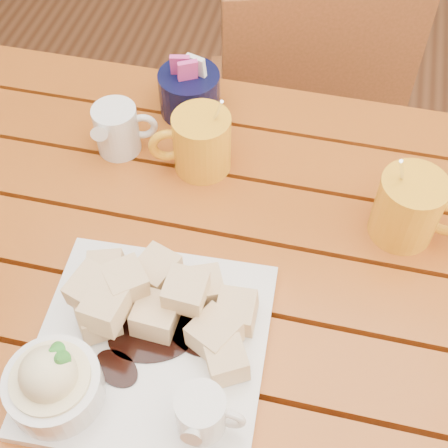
% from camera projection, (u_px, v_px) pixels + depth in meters
% --- Properties ---
extents(ground, '(5.00, 5.00, 0.00)m').
position_uv_depth(ground, '(209.00, 441.00, 1.47)').
color(ground, '#4F2916').
rests_on(ground, ground).
extents(table, '(1.20, 0.79, 0.75)m').
position_uv_depth(table, '(202.00, 303.00, 0.96)').
color(table, '#9D4114').
rests_on(table, ground).
extents(dessert_plate, '(0.30, 0.30, 0.12)m').
position_uv_depth(dessert_plate, '(131.00, 346.00, 0.76)').
color(dessert_plate, white).
rests_on(dessert_plate, table).
extents(coffee_mug_left, '(0.12, 0.09, 0.15)m').
position_uv_depth(coffee_mug_left, '(200.00, 142.00, 0.95)').
color(coffee_mug_left, '#FFA920').
rests_on(coffee_mug_left, table).
extents(coffee_mug_right, '(0.13, 0.09, 0.16)m').
position_uv_depth(coffee_mug_right, '(410.00, 207.00, 0.87)').
color(coffee_mug_right, '#FFA920').
rests_on(coffee_mug_right, table).
extents(cream_pitcher, '(0.10, 0.09, 0.08)m').
position_uv_depth(cream_pitcher, '(118.00, 129.00, 0.98)').
color(cream_pitcher, white).
rests_on(cream_pitcher, table).
extents(sugar_caddy, '(0.10, 0.10, 0.11)m').
position_uv_depth(sugar_caddy, '(189.00, 92.00, 1.04)').
color(sugar_caddy, black).
rests_on(sugar_caddy, table).
extents(chair_far, '(0.50, 0.50, 0.84)m').
position_uv_depth(chair_far, '(303.00, 109.00, 1.48)').
color(chair_far, brown).
rests_on(chair_far, ground).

